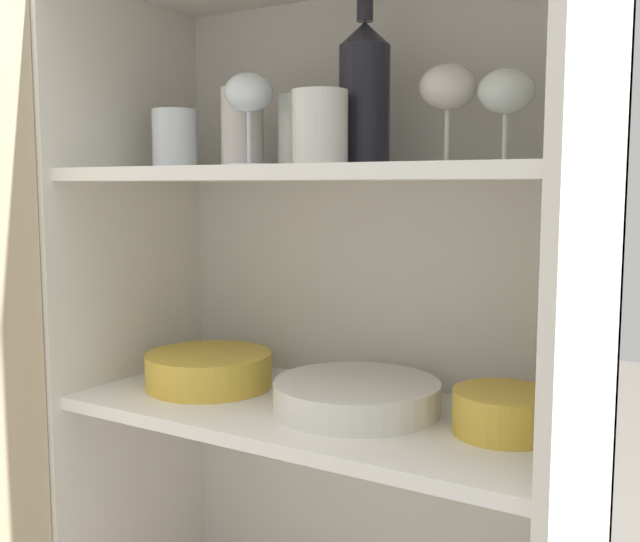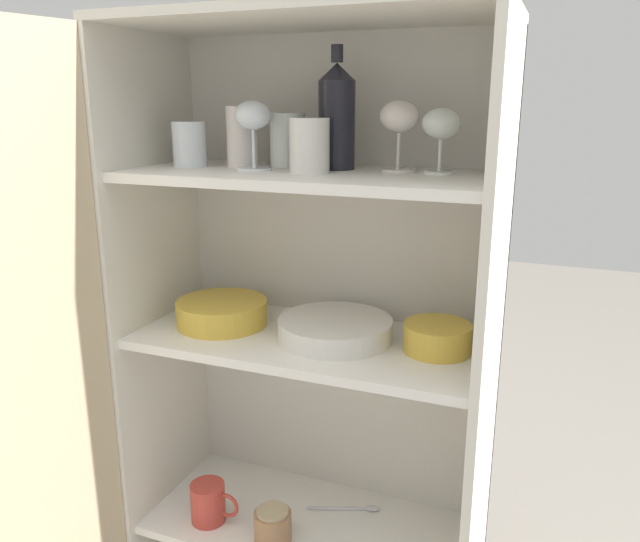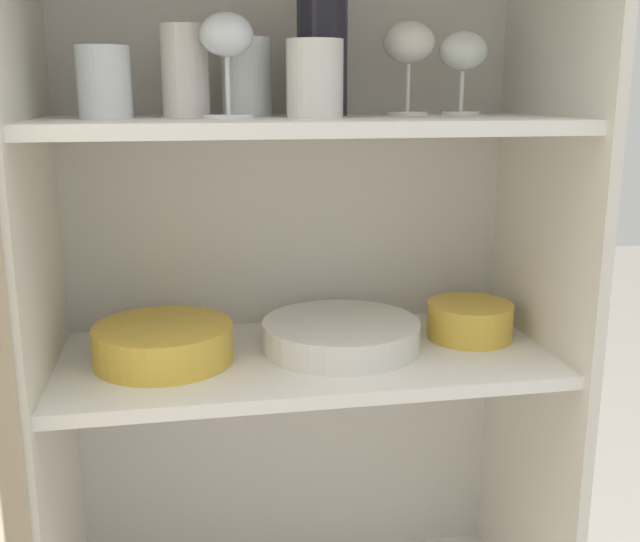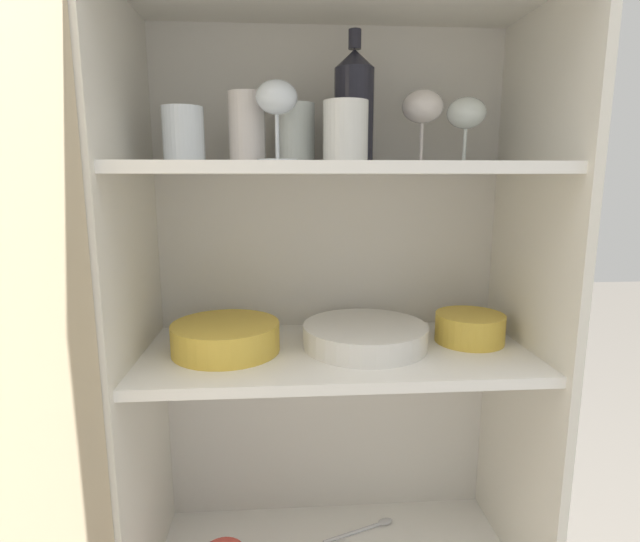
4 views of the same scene
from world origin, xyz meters
name	(u,v)px [view 2 (image 2 of 4)]	position (x,y,z in m)	size (l,w,h in m)	color
cupboard_back_panel	(336,329)	(0.00, 0.35, 0.69)	(0.78, 0.02, 1.37)	silver
cupboard_side_left	(162,332)	(-0.38, 0.17, 0.69)	(0.02, 0.37, 1.37)	silver
cupboard_side_right	(486,384)	(0.38, 0.17, 0.69)	(0.02, 0.37, 1.37)	silver
cupboard_top_panel	(306,17)	(0.00, 0.17, 1.38)	(0.78, 0.37, 0.02)	silver
shelf_board_lower	(309,525)	(0.00, 0.17, 0.25)	(0.75, 0.34, 0.02)	white
shelf_board_middle	(308,341)	(0.00, 0.17, 0.72)	(0.75, 0.34, 0.02)	white
shelf_board_upper	(307,177)	(0.00, 0.17, 1.08)	(0.75, 0.34, 0.02)	white
cupboard_door	(20,394)	(-0.44, -0.21, 0.69)	(0.11, 0.38, 1.37)	tan
tumbler_glass_0	(288,140)	(-0.08, 0.24, 1.14)	(0.08, 0.08, 0.11)	white
tumbler_glass_1	(242,137)	(-0.17, 0.21, 1.15)	(0.07, 0.07, 0.13)	silver
tumbler_glass_2	(309,145)	(0.01, 0.15, 1.14)	(0.08, 0.08, 0.11)	white
tumbler_glass_3	(189,144)	(-0.28, 0.17, 1.14)	(0.07, 0.07, 0.10)	white
wine_glass_0	(441,127)	(0.26, 0.22, 1.18)	(0.08, 0.08, 0.13)	white
wine_glass_1	(253,120)	(-0.11, 0.15, 1.19)	(0.07, 0.07, 0.14)	white
wine_glass_2	(399,120)	(0.17, 0.23, 1.19)	(0.08, 0.08, 0.14)	silver
wine_bottle	(337,116)	(0.04, 0.24, 1.20)	(0.08, 0.08, 0.25)	black
plate_stack_white	(335,329)	(0.06, 0.18, 0.75)	(0.25, 0.25, 0.04)	silver
mixing_bowl_large	(222,311)	(-0.22, 0.17, 0.76)	(0.21, 0.21, 0.06)	gold
serving_bowl_small	(438,336)	(0.28, 0.19, 0.76)	(0.14, 0.14, 0.06)	gold
coffee_mug_primary	(209,502)	(-0.22, 0.09, 0.31)	(0.12, 0.08, 0.10)	#BC3D33
storage_jar	(273,525)	(-0.05, 0.08, 0.30)	(0.09, 0.09, 0.08)	#99704C
serving_spoon	(350,508)	(0.08, 0.25, 0.26)	(0.17, 0.08, 0.01)	silver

